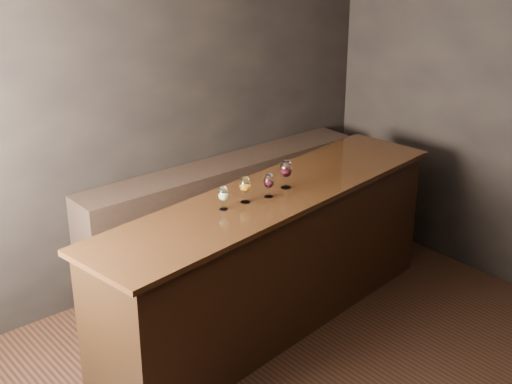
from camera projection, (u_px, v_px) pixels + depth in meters
room_shell at (289, 162)px, 4.14m from camera, size 5.02×4.52×2.81m
bar_counter at (272, 262)px, 5.64m from camera, size 3.24×1.11×1.11m
bar_top at (273, 195)px, 5.42m from camera, size 3.35×1.20×0.04m
back_bar_shelf at (225, 215)px, 6.56m from camera, size 2.87×0.40×1.03m
glass_white at (223, 195)px, 5.08m from camera, size 0.07×0.07×0.17m
glass_amber at (245, 186)px, 5.19m from camera, size 0.08×0.08×0.19m
glass_red_a at (269, 182)px, 5.29m from camera, size 0.08×0.08×0.18m
glass_red_b at (286, 170)px, 5.45m from camera, size 0.09×0.09×0.22m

